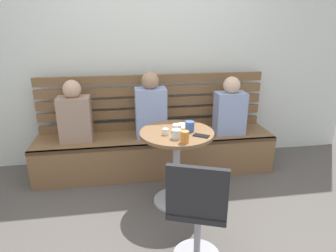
# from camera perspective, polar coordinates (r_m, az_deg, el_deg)

# --- Properties ---
(ground) EXTENTS (8.00, 8.00, 0.00)m
(ground) POSITION_cam_1_polar(r_m,az_deg,el_deg) (2.66, 0.96, -20.46)
(ground) COLOR #514C47
(back_wall) EXTENTS (5.20, 0.10, 2.90)m
(back_wall) POSITION_cam_1_polar(r_m,az_deg,el_deg) (3.67, -3.41, 15.55)
(back_wall) COLOR silver
(back_wall) RESTS_ON ground
(booth_bench) EXTENTS (2.70, 0.52, 0.44)m
(booth_bench) POSITION_cam_1_polar(r_m,az_deg,el_deg) (3.55, -2.31, -5.18)
(booth_bench) COLOR brown
(booth_bench) RESTS_ON ground
(booth_backrest) EXTENTS (2.65, 0.04, 0.66)m
(booth_backrest) POSITION_cam_1_polar(r_m,az_deg,el_deg) (3.58, -2.88, 4.53)
(booth_backrest) COLOR brown
(booth_backrest) RESTS_ON booth_bench
(cafe_table) EXTENTS (0.68, 0.68, 0.74)m
(cafe_table) POSITION_cam_1_polar(r_m,az_deg,el_deg) (2.83, 1.63, -5.26)
(cafe_table) COLOR #ADADB2
(cafe_table) RESTS_ON ground
(white_chair) EXTENTS (0.52, 0.52, 0.85)m
(white_chair) POSITION_cam_1_polar(r_m,az_deg,el_deg) (2.18, 5.62, -15.49)
(white_chair) COLOR #ADADB2
(white_chair) RESTS_ON ground
(person_adult) EXTENTS (0.34, 0.22, 0.74)m
(person_adult) POSITION_cam_1_polar(r_m,az_deg,el_deg) (3.36, -3.28, 3.35)
(person_adult) COLOR #8C9EC6
(person_adult) RESTS_ON booth_bench
(person_child_left) EXTENTS (0.34, 0.22, 0.67)m
(person_child_left) POSITION_cam_1_polar(r_m,az_deg,el_deg) (3.53, 11.63, 3.21)
(person_child_left) COLOR #8C9EC6
(person_child_left) RESTS_ON booth_bench
(person_child_middle) EXTENTS (0.34, 0.22, 0.67)m
(person_child_middle) POSITION_cam_1_polar(r_m,az_deg,el_deg) (3.39, -17.21, 2.09)
(person_child_middle) COLOR #9E7F6B
(person_child_middle) RESTS_ON booth_bench
(cup_ceramic_white) EXTENTS (0.08, 0.08, 0.07)m
(cup_ceramic_white) POSITION_cam_1_polar(r_m,az_deg,el_deg) (2.74, 1.68, -0.39)
(cup_ceramic_white) COLOR white
(cup_ceramic_white) RESTS_ON cafe_table
(cup_espresso_small) EXTENTS (0.06, 0.06, 0.05)m
(cup_espresso_small) POSITION_cam_1_polar(r_m,az_deg,el_deg) (2.67, -0.46, -1.07)
(cup_espresso_small) COLOR silver
(cup_espresso_small) RESTS_ON cafe_table
(cup_mug_blue) EXTENTS (0.08, 0.08, 0.09)m
(cup_mug_blue) POSITION_cam_1_polar(r_m,az_deg,el_deg) (2.74, 4.12, -0.09)
(cup_mug_blue) COLOR #3D5B9E
(cup_mug_blue) RESTS_ON cafe_table
(cup_glass_short) EXTENTS (0.08, 0.08, 0.08)m
(cup_glass_short) POSITION_cam_1_polar(r_m,az_deg,el_deg) (2.58, 1.61, -1.53)
(cup_glass_short) COLOR silver
(cup_glass_short) RESTS_ON cafe_table
(cup_tumbler_orange) EXTENTS (0.07, 0.07, 0.10)m
(cup_tumbler_orange) POSITION_cam_1_polar(r_m,az_deg,el_deg) (2.50, 3.17, -2.05)
(cup_tumbler_orange) COLOR orange
(cup_tumbler_orange) RESTS_ON cafe_table
(plate_small) EXTENTS (0.17, 0.17, 0.01)m
(plate_small) POSITION_cam_1_polar(r_m,az_deg,el_deg) (2.88, 2.79, 0.03)
(plate_small) COLOR white
(plate_small) RESTS_ON cafe_table
(phone_on_table) EXTENTS (0.16, 0.14, 0.01)m
(phone_on_table) POSITION_cam_1_polar(r_m,az_deg,el_deg) (2.66, 6.31, -1.83)
(phone_on_table) COLOR black
(phone_on_table) RESTS_ON cafe_table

